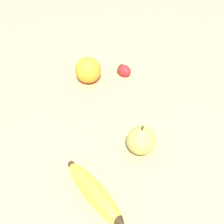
# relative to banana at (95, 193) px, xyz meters

# --- Properties ---
(ground_plane) EXTENTS (3.00, 3.00, 0.00)m
(ground_plane) POSITION_rel_banana_xyz_m (0.15, -0.08, -0.02)
(ground_plane) COLOR tan
(banana) EXTENTS (0.18, 0.14, 0.04)m
(banana) POSITION_rel_banana_xyz_m (0.00, 0.00, 0.00)
(banana) COLOR gold
(banana) RESTS_ON ground_plane
(orange) EXTENTS (0.08, 0.08, 0.08)m
(orange) POSITION_rel_banana_xyz_m (0.39, 0.01, 0.02)
(orange) COLOR orange
(orange) RESTS_ON ground_plane
(pear) EXTENTS (0.07, 0.07, 0.09)m
(pear) POSITION_rel_banana_xyz_m (0.12, -0.11, 0.02)
(pear) COLOR #99A84C
(pear) RESTS_ON ground_plane
(strawberry) EXTENTS (0.06, 0.06, 0.03)m
(strawberry) POSITION_rel_banana_xyz_m (0.41, -0.10, -0.00)
(strawberry) COLOR red
(strawberry) RESTS_ON ground_plane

